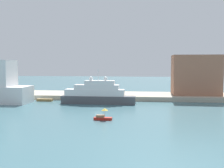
% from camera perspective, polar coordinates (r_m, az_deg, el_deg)
% --- Properties ---
extents(ground, '(400.00, 400.00, 0.00)m').
position_cam_1_polar(ground, '(86.54, -2.74, -4.74)').
color(ground, '#3D6670').
extents(quay_dock, '(110.00, 18.73, 1.62)m').
position_cam_1_polar(quay_dock, '(111.27, -0.47, -2.32)').
color(quay_dock, '#ADA38E').
rests_on(quay_dock, ground).
extents(large_yacht, '(24.40, 4.06, 11.29)m').
position_cam_1_polar(large_yacht, '(94.95, -2.97, -2.06)').
color(large_yacht, '#4C4C51').
rests_on(large_yacht, ground).
extents(small_motorboat, '(4.29, 1.56, 2.80)m').
position_cam_1_polar(small_motorboat, '(68.24, -1.82, -6.37)').
color(small_motorboat, '#B22319').
rests_on(small_motorboat, ground).
extents(work_barge, '(5.49, 1.46, 0.84)m').
position_cam_1_polar(work_barge, '(104.04, -13.18, -3.10)').
color(work_barge, olive).
rests_on(work_barge, ground).
extents(harbor_building, '(17.17, 13.79, 14.74)m').
position_cam_1_polar(harbor_building, '(112.92, 16.18, 1.78)').
color(harbor_building, '#9E664C').
rests_on(harbor_building, quay_dock).
extents(parked_car, '(4.46, 1.66, 1.51)m').
position_cam_1_polar(parked_car, '(111.36, -7.63, -1.60)').
color(parked_car, black).
rests_on(parked_car, quay_dock).
extents(person_figure, '(0.36, 0.36, 1.60)m').
position_cam_1_polar(person_figure, '(107.17, -4.89, -1.75)').
color(person_figure, '#4C4C4C').
rests_on(person_figure, quay_dock).
extents(mooring_bollard, '(0.45, 0.45, 0.78)m').
position_cam_1_polar(mooring_bollard, '(102.85, -0.51, -2.18)').
color(mooring_bollard, black).
rests_on(mooring_bollard, quay_dock).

